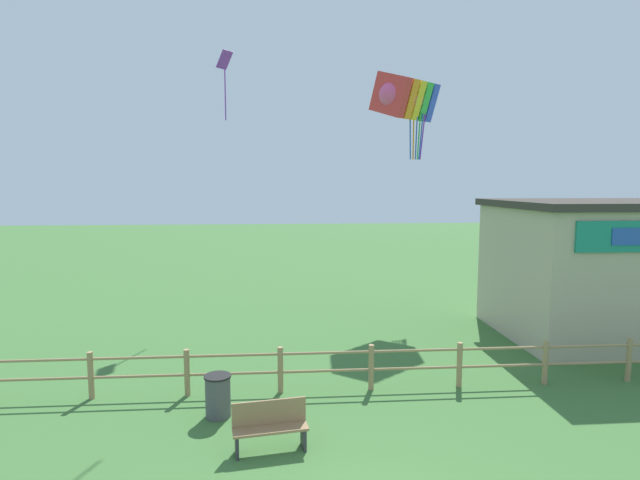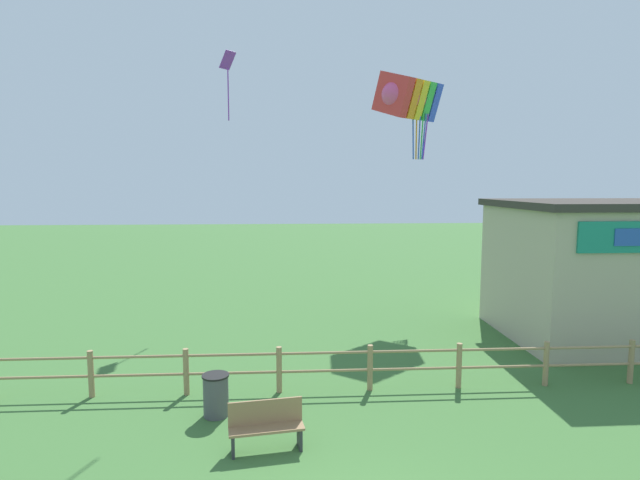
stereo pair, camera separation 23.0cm
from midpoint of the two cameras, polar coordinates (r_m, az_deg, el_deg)
wooden_fence at (r=13.04m, az=1.08°, el=-14.15°), size 20.99×0.14×1.18m
seaside_building at (r=20.18m, az=32.24°, el=-2.81°), size 8.66×5.60×4.70m
park_bench_near_fence at (r=10.56m, az=-5.51°, el=-20.27°), size 1.52×0.62×0.98m
trash_bin at (r=12.06m, az=-11.25°, el=-16.99°), size 0.61×0.61×0.97m
kite_rainbow_parafoil at (r=21.65m, az=10.31°, el=15.77°), size 3.37×3.24×3.52m
kite_purple_streamer at (r=22.16m, az=-10.18°, el=18.29°), size 0.72×0.73×2.79m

